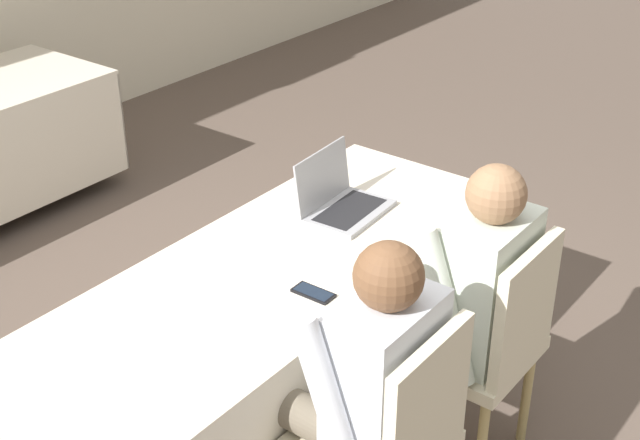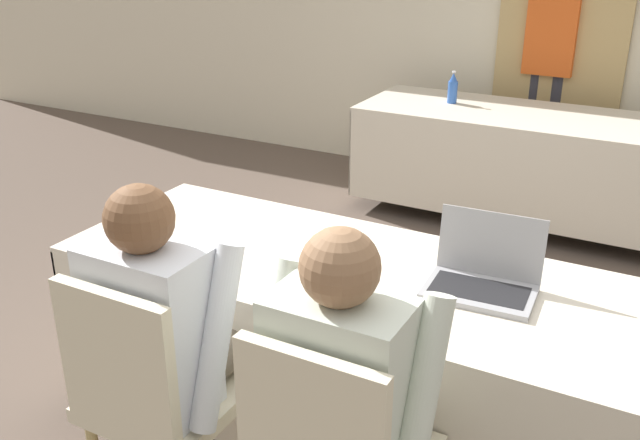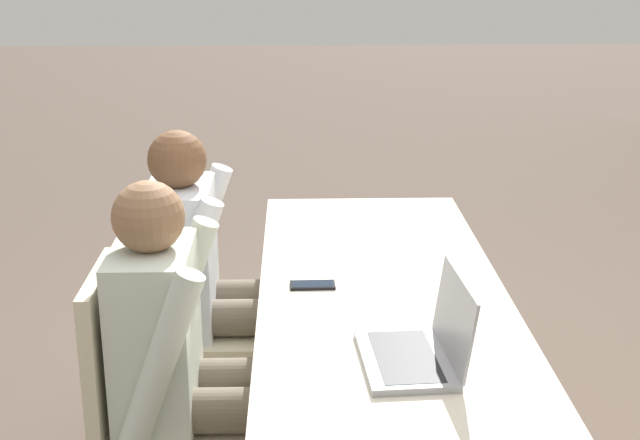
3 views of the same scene
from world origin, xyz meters
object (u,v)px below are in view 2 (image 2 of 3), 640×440
Objects in this scene: laptop at (483,277)px; chair_near_left at (152,393)px; cell_phone at (299,286)px; water_bottle at (453,89)px; person_red_shirt at (549,64)px; person_checkered_shirt at (170,332)px; person_white_shirt at (351,391)px.

laptop reaches higher than chair_near_left.
water_bottle is at bearing 97.18° from cell_phone.
chair_near_left is at bearing -118.51° from cell_phone.
water_bottle is 0.13× the size of person_red_shirt.
chair_near_left is at bearing -139.87° from laptop.
cell_phone is 0.58m from chair_near_left.
laptop is 1.02m from person_checkered_shirt.
person_red_shirt is (0.32, 3.86, 0.39)m from chair_near_left.
water_bottle is at bearing -75.83° from person_white_shirt.
cell_phone is 3.39m from person_red_shirt.
laptop is 3.15m from person_red_shirt.
person_red_shirt is at bearing 53.74° from water_bottle.
cell_phone is 0.12× the size of person_white_shirt.
water_bottle is 3.23m from chair_near_left.
laptop is at bearing 25.89° from cell_phone.
person_checkered_shirt reaches higher than laptop.
cell_phone is 0.45m from person_checkered_shirt.
chair_near_left is at bearing -87.15° from water_bottle.
laptop is at bearing -136.12° from chair_near_left.
laptop is 1.12m from chair_near_left.
water_bottle is 0.23× the size of chair_near_left.
person_checkered_shirt is (-0.00, 0.10, 0.16)m from chair_near_left.
person_white_shirt is (0.62, 0.00, 0.00)m from person_checkered_shirt.
person_white_shirt reaches higher than cell_phone.
water_bottle is 0.82m from person_red_shirt.
person_red_shirt is (0.32, 3.76, 0.23)m from person_checkered_shirt.
person_checkered_shirt and person_white_shirt have the same top height.
cell_phone is at bearing -156.59° from laptop.
person_red_shirt reaches higher than laptop.
person_white_shirt reaches higher than chair_near_left.
laptop is 2.63m from water_bottle.
cell_phone is 0.53m from person_white_shirt.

